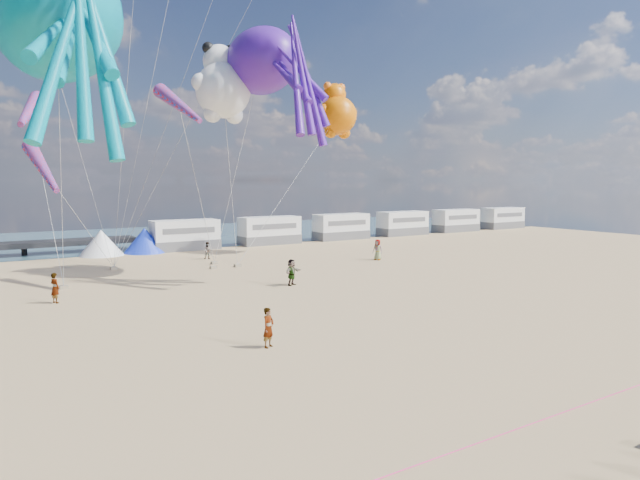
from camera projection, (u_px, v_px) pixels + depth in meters
The scene contains 28 objects.
ground at pixel (408, 376), 20.30m from camera, with size 120.00×120.00×0.00m, color tan.
water at pixel (91, 240), 66.29m from camera, with size 120.00×120.00×0.00m, color #365A68.
motorhome_0 at pixel (185, 235), 56.82m from camera, with size 6.60×2.50×3.00m, color silver.
motorhome_1 at pixel (270, 230), 61.94m from camera, with size 6.60×2.50×3.00m, color silver.
motorhome_2 at pixel (341, 227), 67.05m from camera, with size 6.60×2.50×3.00m, color silver.
motorhome_3 at pixel (403, 223), 72.16m from camera, with size 6.60×2.50×3.00m, color silver.
motorhome_4 at pixel (456, 220), 77.28m from camera, with size 6.60×2.50×3.00m, color silver.
motorhome_5 at pixel (503, 218), 82.39m from camera, with size 6.60×2.50×3.00m, color silver.
tent_white at pixel (101, 243), 52.55m from camera, with size 4.00×4.00×2.40m, color white.
tent_blue at pixel (145, 240), 54.70m from camera, with size 4.00×4.00×2.40m, color #1933CC.
rope_line at pixel (526, 426), 16.12m from camera, with size 0.03×0.03×34.00m, color #F2338C.
standing_person at pixel (268, 328), 23.68m from camera, with size 0.61×0.40×1.68m, color tan.
beachgoer_0 at pixel (378, 250), 49.70m from camera, with size 0.66×0.43×1.81m, color #7F6659.
beachgoer_4 at pixel (292, 272), 37.69m from camera, with size 1.03×0.43×1.75m, color #7F6659.
beachgoer_5 at pixel (55, 288), 32.24m from camera, with size 1.61×0.51×1.74m, color #7F6659.
beachgoer_7 at pixel (208, 251), 50.14m from camera, with size 0.75×0.48×1.52m, color #7F6659.
sandbag_a at pixel (64, 287), 36.51m from camera, with size 0.50×0.35×0.22m, color gray.
sandbag_b at pixel (213, 267), 44.77m from camera, with size 0.50×0.35×0.22m, color gray.
sandbag_c at pixel (238, 265), 45.80m from camera, with size 0.50×0.35×0.22m, color gray.
sandbag_d at pixel (214, 263), 47.32m from camera, with size 0.50×0.35×0.22m, color gray.
sandbag_e at pixel (114, 268), 44.40m from camera, with size 0.50×0.35×0.22m, color gray.
kite_octopus_teal at pixel (57, 19), 28.84m from camera, with size 4.83×11.27×12.88m, color #00839A, non-canonical shape.
kite_octopus_purple at pixel (262, 61), 41.63m from camera, with size 4.23×9.87×11.28m, color #49189A, non-canonical shape.
kite_panda at pixel (223, 90), 41.83m from camera, with size 4.91×4.62×6.94m, color white, non-canonical shape.
kite_teddy_orange at pixel (337, 116), 53.50m from camera, with size 4.40×4.14×6.21m, color #DD6602, non-canonical shape.
windsock_left at pixel (30, 111), 38.08m from camera, with size 1.10×7.24×7.24m, color red, non-canonical shape.
windsock_mid at pixel (179, 105), 36.75m from camera, with size 1.00×5.68×5.68m, color red, non-canonical shape.
windsock_right at pixel (42, 167), 33.18m from camera, with size 0.90×5.67×5.67m, color red, non-canonical shape.
Camera 1 is at (-13.28, -14.86, 6.94)m, focal length 32.00 mm.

